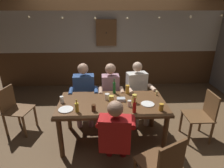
% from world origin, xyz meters
% --- Properties ---
extents(ground_plane, '(7.69, 7.69, 0.00)m').
position_xyz_m(ground_plane, '(0.00, 0.00, 0.00)').
color(ground_plane, brown).
extents(back_wall_upper, '(6.41, 0.12, 1.31)m').
position_xyz_m(back_wall_upper, '(0.00, 2.83, 1.68)').
color(back_wall_upper, beige).
extents(back_wall_wainscot, '(6.41, 0.12, 1.02)m').
position_xyz_m(back_wall_wainscot, '(0.00, 2.83, 0.51)').
color(back_wall_wainscot, brown).
rests_on(back_wall_wainscot, ground_plane).
extents(ceiling_beam, '(5.77, 0.14, 0.16)m').
position_xyz_m(ceiling_beam, '(0.00, 0.51, 2.25)').
color(ceiling_beam, brown).
extents(dining_table, '(1.79, 0.92, 0.75)m').
position_xyz_m(dining_table, '(0.00, 0.18, 0.65)').
color(dining_table, brown).
rests_on(dining_table, ground_plane).
extents(person_0, '(0.57, 0.54, 1.21)m').
position_xyz_m(person_0, '(-0.53, 0.87, 0.67)').
color(person_0, '#2D4C84').
rests_on(person_0, ground_plane).
extents(person_1, '(0.49, 0.53, 1.20)m').
position_xyz_m(person_1, '(0.00, 0.87, 0.67)').
color(person_1, '#B78493').
rests_on(person_1, ground_plane).
extents(person_2, '(0.58, 0.58, 1.23)m').
position_xyz_m(person_2, '(0.55, 0.86, 0.67)').
color(person_2, silver).
rests_on(person_2, ground_plane).
extents(person_3, '(0.58, 0.57, 1.17)m').
position_xyz_m(person_3, '(0.01, -0.50, 0.65)').
color(person_3, '#AD1919').
rests_on(person_3, ground_plane).
extents(chair_empty_near_right, '(0.59, 0.59, 0.88)m').
position_xyz_m(chair_empty_near_right, '(0.54, -0.92, 0.48)').
color(chair_empty_near_right, brown).
rests_on(chair_empty_near_right, ground_plane).
extents(chair_empty_near_left, '(0.52, 0.52, 0.88)m').
position_xyz_m(chair_empty_near_left, '(-1.80, 0.55, 0.48)').
color(chair_empty_near_left, brown).
rests_on(chair_empty_near_left, ground_plane).
extents(chair_empty_far_end, '(0.44, 0.44, 0.88)m').
position_xyz_m(chair_empty_far_end, '(1.58, 0.16, 0.48)').
color(chair_empty_far_end, brown).
rests_on(chair_empty_far_end, ground_plane).
extents(table_candle, '(0.04, 0.04, 0.08)m').
position_xyz_m(table_candle, '(0.81, 0.43, 0.79)').
color(table_candle, '#F9E08C').
rests_on(table_candle, dining_table).
extents(condiment_caddy, '(0.14, 0.10, 0.05)m').
position_xyz_m(condiment_caddy, '(0.15, 0.24, 0.77)').
color(condiment_caddy, '#B2B7BC').
rests_on(condiment_caddy, dining_table).
extents(plate_0, '(0.23, 0.23, 0.01)m').
position_xyz_m(plate_0, '(-0.73, -0.03, 0.76)').
color(plate_0, white).
rests_on(plate_0, dining_table).
extents(plate_1, '(0.22, 0.22, 0.01)m').
position_xyz_m(plate_1, '(0.58, 0.09, 0.76)').
color(plate_1, white).
rests_on(plate_1, dining_table).
extents(bottle_0, '(0.06, 0.06, 0.24)m').
position_xyz_m(bottle_0, '(0.32, -0.15, 0.83)').
color(bottle_0, red).
rests_on(bottle_0, dining_table).
extents(bottle_1, '(0.06, 0.06, 0.20)m').
position_xyz_m(bottle_1, '(-0.55, -0.09, 0.82)').
color(bottle_1, gold).
rests_on(bottle_1, dining_table).
extents(bottle_2, '(0.06, 0.06, 0.28)m').
position_xyz_m(bottle_2, '(0.06, 0.56, 0.86)').
color(bottle_2, '#195923').
rests_on(bottle_2, dining_table).
extents(pint_glass_0, '(0.07, 0.07, 0.11)m').
position_xyz_m(pint_glass_0, '(0.74, -0.11, 0.80)').
color(pint_glass_0, gold).
rests_on(pint_glass_0, dining_table).
extents(pint_glass_1, '(0.06, 0.06, 0.10)m').
position_xyz_m(pint_glass_1, '(0.27, 0.04, 0.80)').
color(pint_glass_1, white).
rests_on(pint_glass_1, dining_table).
extents(pint_glass_2, '(0.07, 0.07, 0.16)m').
position_xyz_m(pint_glass_2, '(0.30, 0.53, 0.83)').
color(pint_glass_2, gold).
rests_on(pint_glass_2, dining_table).
extents(pint_glass_3, '(0.08, 0.08, 0.11)m').
position_xyz_m(pint_glass_3, '(-0.08, 0.30, 0.80)').
color(pint_glass_3, white).
rests_on(pint_glass_3, dining_table).
extents(pint_glass_4, '(0.06, 0.06, 0.11)m').
position_xyz_m(pint_glass_4, '(-0.83, 0.22, 0.80)').
color(pint_glass_4, white).
rests_on(pint_glass_4, dining_table).
extents(pint_glass_5, '(0.07, 0.07, 0.15)m').
position_xyz_m(pint_glass_5, '(0.37, 0.17, 0.82)').
color(pint_glass_5, '#E5C64C').
rests_on(pint_glass_5, dining_table).
extents(pint_glass_6, '(0.08, 0.08, 0.12)m').
position_xyz_m(pint_glass_6, '(-0.01, 0.19, 0.81)').
color(pint_glass_6, '#E5C64C').
rests_on(pint_glass_6, dining_table).
extents(pint_glass_7, '(0.07, 0.07, 0.11)m').
position_xyz_m(pint_glass_7, '(-0.30, -0.08, 0.80)').
color(pint_glass_7, '#4C2D19').
rests_on(pint_glass_7, dining_table).
extents(wall_dart_cabinet, '(0.56, 0.15, 0.70)m').
position_xyz_m(wall_dart_cabinet, '(-0.04, 2.70, 1.58)').
color(wall_dart_cabinet, brown).
extents(string_lights, '(4.52, 0.04, 0.11)m').
position_xyz_m(string_lights, '(0.00, 0.46, 2.09)').
color(string_lights, '#F9EAB2').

